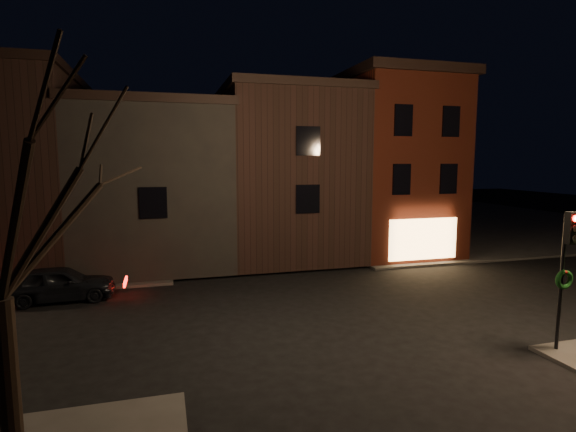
# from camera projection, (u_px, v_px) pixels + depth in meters

# --- Properties ---
(ground) EXTENTS (120.00, 120.00, 0.00)m
(ground) POSITION_uv_depth(u_px,v_px,m) (314.00, 311.00, 16.78)
(ground) COLOR black
(ground) RESTS_ON ground
(sidewalk_far_right) EXTENTS (30.00, 30.00, 0.12)m
(sidewalk_far_right) POSITION_uv_depth(u_px,v_px,m) (449.00, 221.00, 41.24)
(sidewalk_far_right) COLOR #2D2B28
(sidewalk_far_right) RESTS_ON ground
(corner_building) EXTENTS (6.50, 8.50, 10.50)m
(corner_building) POSITION_uv_depth(u_px,v_px,m) (389.00, 164.00, 27.32)
(corner_building) COLOR #4E190D
(corner_building) RESTS_ON ground
(row_building_a) EXTENTS (7.30, 10.30, 9.40)m
(row_building_a) POSITION_uv_depth(u_px,v_px,m) (281.00, 173.00, 26.63)
(row_building_a) COLOR black
(row_building_a) RESTS_ON ground
(row_building_b) EXTENTS (7.80, 10.30, 8.40)m
(row_building_b) POSITION_uv_depth(u_px,v_px,m) (154.00, 183.00, 24.75)
(row_building_b) COLOR black
(row_building_b) RESTS_ON ground
(row_building_c) EXTENTS (7.30, 10.30, 9.90)m
(row_building_c) POSITION_uv_depth(u_px,v_px,m) (5.00, 171.00, 22.71)
(row_building_c) COLOR black
(row_building_c) RESTS_ON ground
(traffic_signal) EXTENTS (0.58, 0.38, 4.05)m
(traffic_signal) POSITION_uv_depth(u_px,v_px,m) (566.00, 259.00, 12.67)
(traffic_signal) COLOR black
(traffic_signal) RESTS_ON sidewalk_near_right
(parked_car_a) EXTENTS (4.23, 1.84, 1.42)m
(parked_car_a) POSITION_uv_depth(u_px,v_px,m) (59.00, 284.00, 17.90)
(parked_car_a) COLOR black
(parked_car_a) RESTS_ON ground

